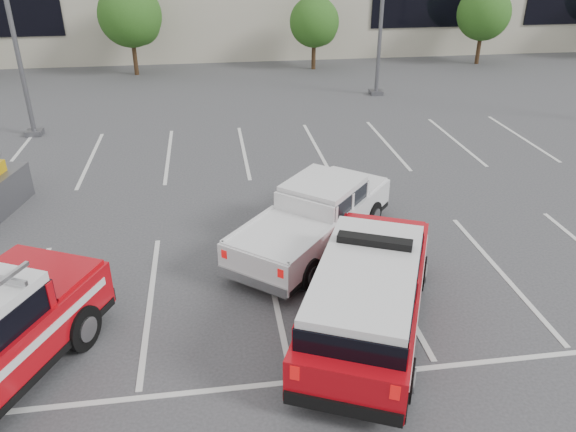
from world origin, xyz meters
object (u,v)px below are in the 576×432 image
(tree_mid_right, at_px, (316,24))
(fire_chief_suv, at_px, (368,299))
(tree_right, at_px, (485,15))
(white_pickup, at_px, (314,223))
(tree_mid_left, at_px, (132,17))

(tree_mid_right, relative_size, fire_chief_suv, 0.70)
(tree_mid_right, height_order, tree_right, tree_right)
(tree_right, bearing_deg, white_pickup, -124.46)
(tree_right, xyz_separation_m, white_pickup, (-13.82, -20.15, -2.12))
(tree_mid_left, bearing_deg, tree_right, -0.00)
(fire_chief_suv, bearing_deg, tree_mid_left, 129.39)
(tree_mid_left, height_order, tree_right, tree_mid_left)
(tree_right, xyz_separation_m, fire_chief_suv, (-13.42, -23.66, -2.00))
(tree_right, height_order, fire_chief_suv, tree_right)
(white_pickup, bearing_deg, tree_mid_left, 147.21)
(fire_chief_suv, bearing_deg, tree_right, 84.29)
(tree_mid_right, xyz_separation_m, tree_right, (10.00, 0.00, 0.27))
(tree_mid_left, relative_size, white_pickup, 0.92)
(tree_mid_left, xyz_separation_m, tree_right, (20.00, -0.00, -0.27))
(tree_mid_right, distance_m, fire_chief_suv, 23.97)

